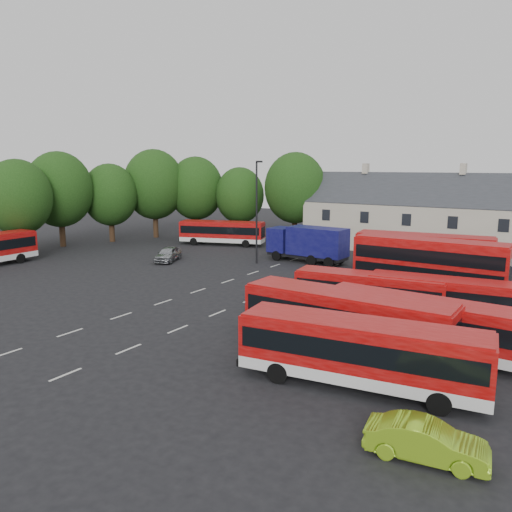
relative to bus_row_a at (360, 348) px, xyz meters
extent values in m
plane|color=black|center=(-17.34, 7.66, -1.86)|extent=(140.00, 140.00, 0.00)
cube|color=beige|center=(-17.34, -6.34, -1.85)|extent=(0.15, 1.80, 0.01)
cube|color=beige|center=(-17.34, -2.34, -1.85)|extent=(0.15, 1.80, 0.01)
cube|color=beige|center=(-17.34, 1.66, -1.85)|extent=(0.15, 1.80, 0.01)
cube|color=beige|center=(-17.34, 5.66, -1.85)|extent=(0.15, 1.80, 0.01)
cube|color=beige|center=(-17.34, 9.66, -1.85)|extent=(0.15, 1.80, 0.01)
cube|color=beige|center=(-17.34, 13.66, -1.85)|extent=(0.15, 1.80, 0.01)
cube|color=beige|center=(-17.34, 17.66, -1.85)|extent=(0.15, 1.80, 0.01)
cube|color=beige|center=(-17.34, 21.66, -1.85)|extent=(0.15, 1.80, 0.01)
cube|color=beige|center=(-17.34, 25.66, -1.85)|extent=(0.15, 1.80, 0.01)
cube|color=beige|center=(-12.34, -6.34, -1.85)|extent=(0.15, 1.80, 0.01)
cube|color=beige|center=(-12.34, -2.34, -1.85)|extent=(0.15, 1.80, 0.01)
cube|color=beige|center=(-12.34, 1.66, -1.85)|extent=(0.15, 1.80, 0.01)
cube|color=beige|center=(-12.34, 5.66, -1.85)|extent=(0.15, 1.80, 0.01)
cube|color=beige|center=(-12.34, 9.66, -1.85)|extent=(0.15, 1.80, 0.01)
cube|color=beige|center=(-12.34, 13.66, -1.85)|extent=(0.15, 1.80, 0.01)
cube|color=beige|center=(-12.34, 17.66, -1.85)|extent=(0.15, 1.80, 0.01)
cube|color=beige|center=(-12.34, 21.66, -1.85)|extent=(0.15, 1.80, 0.01)
cube|color=beige|center=(-12.34, 25.66, -1.85)|extent=(0.15, 1.80, 0.01)
cylinder|color=black|center=(-44.34, 11.66, 0.06)|extent=(0.70, 0.70, 3.85)
ellipsoid|color=#18390F|center=(-44.34, 11.66, 4.53)|extent=(7.26, 7.26, 8.35)
cylinder|color=black|center=(-45.34, 17.66, 0.24)|extent=(0.70, 0.70, 4.20)
ellipsoid|color=#18390F|center=(-45.34, 17.66, 5.11)|extent=(7.92, 7.92, 9.11)
cylinder|color=black|center=(-43.34, 23.66, -0.02)|extent=(0.70, 0.70, 3.67)
ellipsoid|color=#18390F|center=(-43.34, 23.66, 4.24)|extent=(6.93, 6.93, 7.97)
cylinder|color=black|center=(-41.34, 29.66, 0.33)|extent=(0.70, 0.70, 4.38)
ellipsoid|color=#18390F|center=(-41.34, 29.66, 5.40)|extent=(8.25, 8.25, 9.49)
cylinder|color=black|center=(-37.34, 33.66, 0.15)|extent=(0.70, 0.70, 4.02)
ellipsoid|color=#18390F|center=(-37.34, 33.66, 4.82)|extent=(7.59, 7.59, 8.73)
cylinder|color=black|center=(-31.34, 35.66, -0.11)|extent=(0.70, 0.70, 3.50)
ellipsoid|color=#18390F|center=(-31.34, 35.66, 3.95)|extent=(6.60, 6.60, 7.59)
cylinder|color=black|center=(-23.34, 36.66, 0.24)|extent=(0.70, 0.70, 4.20)
ellipsoid|color=#18390F|center=(-23.34, 36.66, 5.11)|extent=(7.92, 7.92, 9.11)
cube|color=beige|center=(-3.34, 37.66, 0.89)|extent=(35.00, 7.00, 5.50)
cube|color=#2D3035|center=(-3.34, 37.66, 3.64)|extent=(35.70, 7.13, 7.13)
cube|color=beige|center=(-14.34, 37.66, 7.60)|extent=(0.60, 0.90, 1.20)
cube|color=beige|center=(-3.34, 37.66, 7.60)|extent=(0.60, 0.90, 1.20)
cube|color=silver|center=(0.00, 0.00, -1.09)|extent=(11.19, 3.95, 0.55)
cube|color=#A30B0A|center=(0.00, 0.00, 0.16)|extent=(11.19, 3.95, 1.94)
cube|color=black|center=(0.00, 0.00, 0.21)|extent=(10.76, 3.95, 0.95)
cube|color=#A30B0A|center=(0.00, 0.00, 1.18)|extent=(10.96, 3.82, 0.12)
cylinder|color=black|center=(-3.32, -1.59, -1.36)|extent=(1.02, 0.41, 1.00)
cylinder|color=black|center=(3.32, 1.59, -1.36)|extent=(1.02, 0.41, 1.00)
cube|color=silver|center=(-2.37, 3.95, -1.06)|extent=(11.46, 2.82, 0.57)
cube|color=#A30B0A|center=(-2.37, 3.95, 0.24)|extent=(11.46, 2.82, 2.02)
cube|color=black|center=(-2.37, 3.95, 0.29)|extent=(11.00, 2.87, 0.99)
cube|color=#A30B0A|center=(-2.37, 3.95, 1.30)|extent=(11.23, 2.71, 0.12)
cylinder|color=black|center=(-6.04, 2.85, -1.34)|extent=(1.04, 0.31, 1.04)
cylinder|color=black|center=(1.30, 5.05, -1.34)|extent=(1.04, 0.31, 1.04)
cube|color=silver|center=(1.10, 5.85, -1.12)|extent=(10.59, 2.90, 0.52)
cube|color=#A30B0A|center=(1.10, 5.85, 0.07)|extent=(10.59, 2.90, 1.86)
cube|color=black|center=(1.10, 5.85, 0.12)|extent=(10.18, 2.94, 0.91)
cube|color=#A30B0A|center=(1.10, 5.85, 1.05)|extent=(10.38, 2.80, 0.11)
cylinder|color=black|center=(-2.30, 4.94, -1.38)|extent=(0.97, 0.31, 0.95)
cylinder|color=black|center=(4.51, 6.76, -1.38)|extent=(0.97, 0.31, 0.95)
cube|color=silver|center=(-3.71, 11.02, -1.17)|extent=(10.01, 3.40, 0.49)
cube|color=#A30B0A|center=(-3.71, 11.02, -0.05)|extent=(10.01, 3.40, 1.74)
cube|color=black|center=(-3.71, 11.02, -0.01)|extent=(9.63, 3.41, 0.85)
cube|color=#A30B0A|center=(-3.71, 11.02, 0.86)|extent=(9.81, 3.29, 0.11)
cylinder|color=black|center=(-6.71, 9.64, -1.41)|extent=(0.92, 0.36, 0.89)
cylinder|color=black|center=(-0.72, 12.41, -1.41)|extent=(0.92, 0.36, 0.89)
cube|color=silver|center=(1.12, 12.12, -1.16)|extent=(10.16, 3.48, 0.50)
cube|color=#A30B0A|center=(1.12, 12.12, -0.03)|extent=(10.16, 3.48, 1.76)
cube|color=black|center=(1.12, 12.12, 0.02)|extent=(9.77, 3.49, 0.86)
cube|color=#A30B0A|center=(1.12, 12.12, 0.90)|extent=(9.95, 3.37, 0.11)
cylinder|color=black|center=(-1.91, 10.71, -1.41)|extent=(0.93, 0.36, 0.90)
cylinder|color=black|center=(4.16, 13.53, -1.41)|extent=(0.93, 0.36, 0.90)
cube|color=silver|center=(-1.43, 17.33, -1.09)|extent=(11.02, 2.60, 0.55)
cube|color=#A30B0A|center=(-1.43, 17.33, 0.86)|extent=(11.02, 2.60, 3.35)
cube|color=black|center=(-1.43, 17.33, 0.21)|extent=(10.58, 2.66, 0.95)
cube|color=#A30B0A|center=(-1.43, 17.33, 2.59)|extent=(10.80, 2.50, 0.12)
cylinder|color=black|center=(-4.96, 16.24, -1.36)|extent=(1.00, 0.29, 1.00)
cylinder|color=black|center=(2.10, 18.43, -1.36)|extent=(1.00, 0.29, 1.00)
cube|color=black|center=(-1.43, 17.33, 1.51)|extent=(10.58, 2.66, 0.95)
cube|color=silver|center=(-2.69, 20.60, -1.11)|extent=(10.91, 3.83, 0.53)
cube|color=#A30B0A|center=(-2.69, 20.60, 0.79)|extent=(10.91, 3.83, 3.25)
cube|color=black|center=(-2.69, 20.60, 0.15)|extent=(10.50, 3.83, 0.92)
cube|color=#A30B0A|center=(-2.69, 20.60, 2.46)|extent=(10.69, 3.71, 0.12)
cylinder|color=black|center=(-5.94, 19.06, -1.38)|extent=(1.00, 0.40, 0.97)
cylinder|color=black|center=(0.55, 22.15, -1.38)|extent=(1.00, 0.40, 0.97)
cube|color=black|center=(-2.69, 20.60, 1.42)|extent=(10.50, 3.83, 0.92)
cylinder|color=black|center=(-42.08, 8.47, -1.35)|extent=(0.31, 1.03, 1.02)
cube|color=silver|center=(-29.54, 29.18, -1.12)|extent=(10.74, 5.64, 0.53)
cube|color=#A30B0A|center=(-29.54, 29.18, 0.08)|extent=(10.74, 5.64, 1.87)
cube|color=black|center=(-29.54, 29.18, 0.13)|extent=(10.36, 5.56, 0.91)
cube|color=#A30B0A|center=(-29.54, 29.18, 1.06)|extent=(10.51, 5.48, 0.11)
cylinder|color=black|center=(-32.39, 27.08, -1.38)|extent=(0.99, 0.56, 0.96)
cylinder|color=black|center=(-26.69, 31.29, -1.38)|extent=(0.99, 0.56, 0.96)
cube|color=black|center=(-15.57, 25.05, -1.18)|extent=(8.49, 2.62, 0.31)
cube|color=#0E0D50|center=(-18.71, 25.20, 0.24)|extent=(2.22, 2.72, 2.52)
cube|color=black|center=(-19.71, 25.24, 0.61)|extent=(0.21, 2.23, 1.26)
cube|color=#0E0D50|center=(-14.36, 24.99, 0.39)|extent=(6.09, 2.90, 2.83)
cylinder|color=black|center=(-18.56, 24.00, -1.34)|extent=(1.06, 0.34, 1.05)
cylinder|color=black|center=(-12.33, 26.08, -1.34)|extent=(1.06, 0.34, 1.05)
imported|color=#999CA1|center=(-27.87, 17.57, -1.10)|extent=(3.36, 4.83, 1.53)
imported|color=#86BA1C|center=(3.98, -4.05, -1.19)|extent=(4.25, 2.00, 1.35)
cylinder|color=black|center=(-19.56, 21.69, 3.24)|extent=(0.18, 0.18, 10.21)
cube|color=black|center=(-19.25, 21.69, 8.35)|extent=(0.61, 0.26, 0.18)
camera|label=1|loc=(7.57, -20.22, 8.06)|focal=35.00mm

